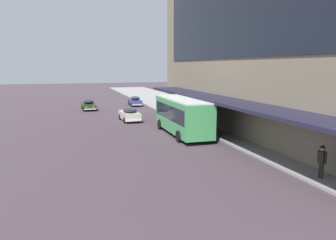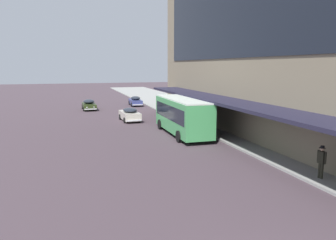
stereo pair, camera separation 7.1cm
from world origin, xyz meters
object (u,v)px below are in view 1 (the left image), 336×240
(sedan_second_mid, at_px, (135,101))
(sedan_second_near, at_px, (130,114))
(pedestrian_at_kerb, at_px, (322,160))
(sedan_trailing_mid, at_px, (89,105))
(transit_bus_kerbside_front, at_px, (182,114))

(sedan_second_mid, height_order, sedan_second_near, sedan_second_near)
(sedan_second_mid, xyz_separation_m, pedestrian_at_kerb, (2.59, -37.88, 0.43))
(sedan_second_mid, relative_size, sedan_second_near, 1.08)
(sedan_second_mid, distance_m, pedestrian_at_kerb, 37.97)
(sedan_second_near, bearing_deg, sedan_trailing_mid, 108.24)
(sedan_trailing_mid, bearing_deg, pedestrian_at_kerb, -73.71)
(transit_bus_kerbside_front, relative_size, pedestrian_at_kerb, 5.04)
(sedan_second_mid, bearing_deg, sedan_second_near, -104.25)
(pedestrian_at_kerb, bearing_deg, sedan_second_mid, 93.92)
(pedestrian_at_kerb, bearing_deg, transit_bus_kerbside_front, 102.57)
(sedan_second_mid, height_order, pedestrian_at_kerb, pedestrian_at_kerb)
(sedan_second_mid, xyz_separation_m, sedan_trailing_mid, (-7.57, -3.11, -0.00))
(transit_bus_kerbside_front, xyz_separation_m, pedestrian_at_kerb, (3.13, -14.04, -0.76))
(sedan_second_mid, height_order, sedan_trailing_mid, sedan_trailing_mid)
(transit_bus_kerbside_front, height_order, sedan_trailing_mid, transit_bus_kerbside_front)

